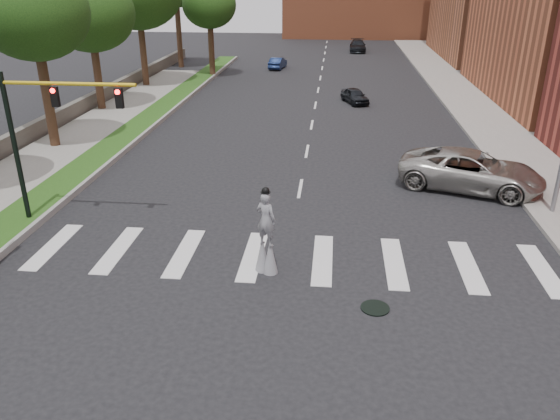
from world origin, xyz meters
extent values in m
plane|color=black|center=(0.00, 0.00, 0.00)|extent=(160.00, 160.00, 0.00)
cube|color=#204814|center=(-11.50, 20.00, 0.12)|extent=(2.00, 60.00, 0.25)
cube|color=gray|center=(-10.45, 20.00, 0.14)|extent=(0.20, 60.00, 0.28)
cube|color=gray|center=(-14.50, 10.00, 0.09)|extent=(4.00, 60.00, 0.18)
cube|color=gray|center=(12.50, 25.00, 0.09)|extent=(5.00, 90.00, 0.18)
cube|color=#534F47|center=(-17.00, 22.00, 0.55)|extent=(0.50, 56.00, 1.10)
cylinder|color=black|center=(3.00, -2.00, 0.02)|extent=(0.90, 0.90, 0.04)
cylinder|color=black|center=(-11.00, 3.00, 3.10)|extent=(0.20, 0.20, 6.20)
cylinder|color=gold|center=(-8.40, 3.00, 5.80)|extent=(5.20, 0.14, 0.14)
cube|color=black|center=(-9.00, 3.00, 5.30)|extent=(0.28, 0.18, 0.75)
cylinder|color=#FF0C0C|center=(-9.00, 2.90, 5.55)|extent=(0.18, 0.06, 0.18)
cube|color=black|center=(-6.50, 3.00, 5.30)|extent=(0.28, 0.18, 0.75)
cylinder|color=#FF0C0C|center=(-6.50, 2.90, 5.55)|extent=(0.18, 0.06, 0.18)
cylinder|color=#382316|center=(-0.50, -0.11, 0.51)|extent=(0.07, 0.07, 1.02)
cylinder|color=#382316|center=(-0.80, 0.02, 0.51)|extent=(0.07, 0.07, 1.02)
cone|color=slate|center=(-0.50, -0.11, 0.64)|extent=(0.52, 0.52, 1.28)
cone|color=slate|center=(-0.80, 0.02, 0.64)|extent=(0.52, 0.52, 1.28)
imported|color=slate|center=(-0.65, -0.04, 2.00)|extent=(0.84, 0.71, 1.94)
sphere|color=black|center=(-0.65, -0.04, 3.03)|extent=(0.26, 0.26, 0.26)
cylinder|color=black|center=(-0.65, -0.04, 2.98)|extent=(0.34, 0.34, 0.02)
cube|color=gold|center=(-0.59, 0.08, 2.53)|extent=(0.22, 0.05, 0.10)
imported|color=#ACA9A2|center=(8.11, 8.78, 0.93)|extent=(7.31, 5.12, 1.85)
imported|color=black|center=(3.07, 27.05, 0.58)|extent=(2.49, 3.69, 1.17)
imported|color=#16254E|center=(-4.77, 43.10, 0.60)|extent=(1.74, 3.80, 1.21)
imported|color=black|center=(4.19, 57.72, 0.73)|extent=(2.07, 5.04, 1.46)
cylinder|color=#382316|center=(-14.93, 13.20, 3.04)|extent=(0.56, 0.56, 6.08)
ellipsoid|color=#16320F|center=(-14.93, 13.20, 7.59)|extent=(6.03, 6.03, 5.13)
cylinder|color=#382316|center=(-15.96, 22.67, 2.68)|extent=(0.56, 0.56, 5.36)
ellipsoid|color=#16320F|center=(-15.96, 22.67, 6.94)|extent=(6.34, 6.34, 5.39)
cylinder|color=#382316|center=(-15.64, 32.05, 3.12)|extent=(0.56, 0.56, 6.24)
cylinder|color=#382316|center=(-15.43, 43.19, 3.67)|extent=(0.56, 0.56, 7.35)
cylinder|color=#382316|center=(-10.71, 37.61, 2.72)|extent=(0.56, 0.56, 5.44)
ellipsoid|color=#16320F|center=(-10.71, 37.61, 6.72)|extent=(5.12, 5.12, 4.35)
camera|label=1|loc=(1.48, -16.54, 9.63)|focal=35.00mm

